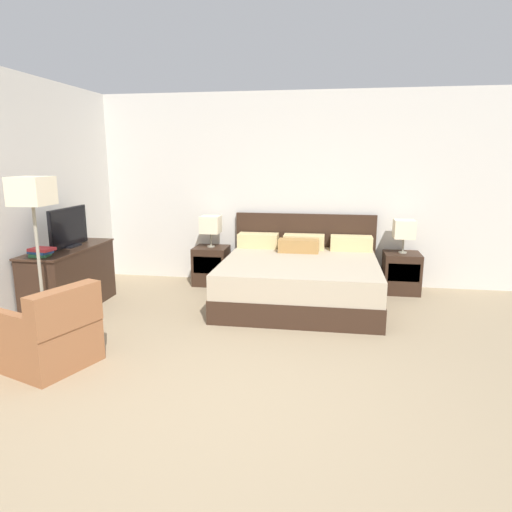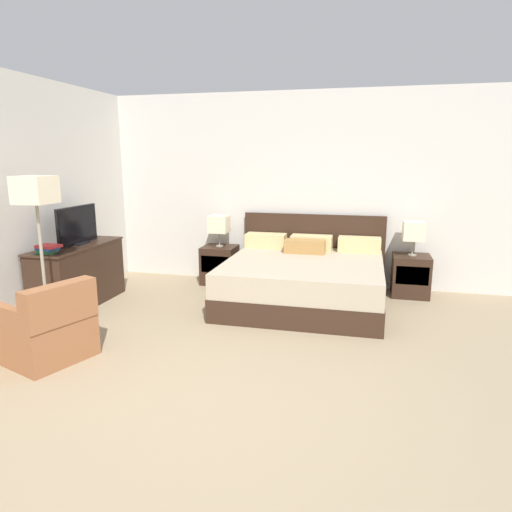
# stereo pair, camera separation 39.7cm
# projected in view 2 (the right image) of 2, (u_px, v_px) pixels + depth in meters

# --- Properties ---
(ground_plane) EXTENTS (11.22, 11.22, 0.00)m
(ground_plane) POSITION_uv_depth(u_px,v_px,m) (204.00, 412.00, 3.38)
(ground_plane) COLOR #998466
(wall_back) EXTENTS (6.61, 0.06, 2.78)m
(wall_back) POSITION_uv_depth(u_px,v_px,m) (291.00, 190.00, 6.67)
(wall_back) COLOR beige
(wall_back) RESTS_ON ground
(wall_left) EXTENTS (0.06, 5.54, 2.78)m
(wall_left) POSITION_uv_depth(u_px,v_px,m) (23.00, 199.00, 5.22)
(wall_left) COLOR beige
(wall_left) RESTS_ON ground
(bed) EXTENTS (2.04, 1.95, 1.05)m
(bed) POSITION_uv_depth(u_px,v_px,m) (304.00, 279.00, 5.88)
(bed) COLOR #332116
(bed) RESTS_ON ground
(nightstand_left) EXTENTS (0.49, 0.47, 0.56)m
(nightstand_left) POSITION_uv_depth(u_px,v_px,m) (220.00, 265.00, 6.83)
(nightstand_left) COLOR #332116
(nightstand_left) RESTS_ON ground
(nightstand_right) EXTENTS (0.49, 0.47, 0.56)m
(nightstand_right) POSITION_uv_depth(u_px,v_px,m) (411.00, 276.00, 6.20)
(nightstand_right) COLOR #332116
(nightstand_right) RESTS_ON ground
(table_lamp_left) EXTENTS (0.28, 0.28, 0.46)m
(table_lamp_left) POSITION_uv_depth(u_px,v_px,m) (219.00, 224.00, 6.70)
(table_lamp_left) COLOR gray
(table_lamp_left) RESTS_ON nightstand_left
(table_lamp_right) EXTENTS (0.28, 0.28, 0.46)m
(table_lamp_right) POSITION_uv_depth(u_px,v_px,m) (414.00, 231.00, 6.07)
(table_lamp_right) COLOR gray
(table_lamp_right) RESTS_ON nightstand_right
(dresser) EXTENTS (0.52, 1.38, 0.78)m
(dresser) POSITION_uv_depth(u_px,v_px,m) (78.00, 274.00, 5.78)
(dresser) COLOR #332116
(dresser) RESTS_ON ground
(tv) EXTENTS (0.18, 0.77, 0.48)m
(tv) POSITION_uv_depth(u_px,v_px,m) (77.00, 226.00, 5.71)
(tv) COLOR black
(tv) RESTS_ON dresser
(book_red_cover) EXTENTS (0.20, 0.18, 0.04)m
(book_red_cover) POSITION_uv_depth(u_px,v_px,m) (47.00, 252.00, 5.21)
(book_red_cover) COLOR #2D7042
(book_red_cover) RESTS_ON dresser
(book_blue_cover) EXTENTS (0.26, 0.20, 0.03)m
(book_blue_cover) POSITION_uv_depth(u_px,v_px,m) (47.00, 249.00, 5.20)
(book_blue_cover) COLOR #234C8E
(book_blue_cover) RESTS_ON book_red_cover
(book_small_top) EXTENTS (0.26, 0.21, 0.03)m
(book_small_top) POSITION_uv_depth(u_px,v_px,m) (49.00, 246.00, 5.19)
(book_small_top) COLOR #B7282D
(book_small_top) RESTS_ON book_blue_cover
(armchair_by_window) EXTENTS (0.88, 0.87, 0.76)m
(armchair_by_window) POSITION_uv_depth(u_px,v_px,m) (48.00, 330.00, 4.22)
(armchair_by_window) COLOR #935B38
(armchair_by_window) RESTS_ON ground
(floor_lamp) EXTENTS (0.33, 0.33, 1.67)m
(floor_lamp) POSITION_uv_depth(u_px,v_px,m) (36.00, 202.00, 4.56)
(floor_lamp) COLOR gray
(floor_lamp) RESTS_ON ground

